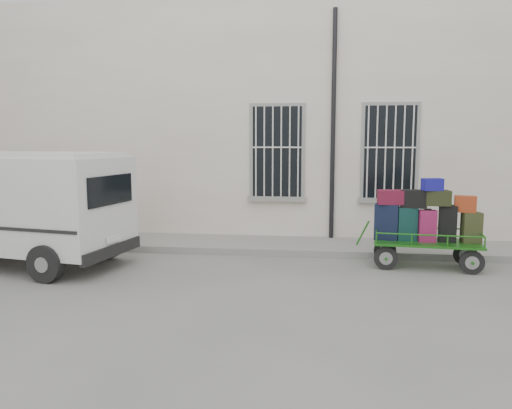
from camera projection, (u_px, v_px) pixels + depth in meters
name	position (u px, v px, depth m)	size (l,w,h in m)	color
ground	(284.00, 273.00, 9.55)	(80.00, 80.00, 0.00)	slate
building	(298.00, 124.00, 14.58)	(24.00, 5.15, 6.00)	beige
sidewalk	(291.00, 246.00, 11.70)	(24.00, 1.70, 0.15)	gray
luggage_cart	(425.00, 223.00, 9.89)	(2.44, 1.12, 1.79)	black
van	(15.00, 201.00, 10.08)	(4.81, 2.68, 2.29)	silver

